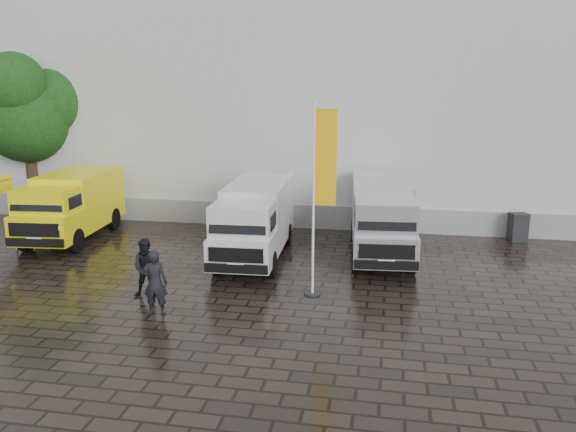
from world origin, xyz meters
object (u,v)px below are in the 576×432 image
(person_tent, at_px, (147,268))
(person_front, at_px, (155,283))
(van_yellow, at_px, (72,207))
(van_white, at_px, (255,222))
(flagpole, at_px, (320,188))
(wheelie_bin, at_px, (518,227))
(van_silver, at_px, (381,219))

(person_tent, bearing_deg, person_front, -73.48)
(van_yellow, bearing_deg, van_white, -13.21)
(van_yellow, xyz_separation_m, person_tent, (5.49, -5.25, -0.42))
(flagpole, bearing_deg, van_white, 130.44)
(van_white, distance_m, wheelie_bin, 10.40)
(van_white, bearing_deg, person_tent, -120.25)
(flagpole, xyz_separation_m, wheelie_bin, (6.89, 7.17, -2.59))
(van_white, bearing_deg, van_yellow, 169.08)
(wheelie_bin, bearing_deg, van_yellow, 179.66)
(van_silver, distance_m, person_front, 8.68)
(van_yellow, xyz_separation_m, flagpole, (10.32, -4.23, 1.86))
(wheelie_bin, xyz_separation_m, person_front, (-10.94, -9.40, 0.34))
(wheelie_bin, bearing_deg, person_front, -149.36)
(person_tent, bearing_deg, wheelie_bin, 18.93)
(van_yellow, distance_m, person_tent, 7.61)
(person_front, bearing_deg, van_white, -111.52)
(van_yellow, bearing_deg, van_silver, -4.67)
(flagpole, bearing_deg, person_front, -151.10)
(van_silver, height_order, wheelie_bin, van_silver)
(van_white, height_order, person_front, van_white)
(person_front, bearing_deg, person_tent, -64.47)
(van_white, xyz_separation_m, person_tent, (-2.16, -4.14, -0.43))
(van_silver, bearing_deg, person_front, -135.77)
(person_front, bearing_deg, van_silver, -138.12)
(van_white, height_order, van_silver, van_silver)
(van_white, xyz_separation_m, flagpole, (2.66, -3.12, 1.86))
(flagpole, bearing_deg, person_tent, -168.06)
(van_white, height_order, flagpole, flagpole)
(van_white, xyz_separation_m, van_silver, (4.31, 1.17, 0.02))
(flagpole, distance_m, person_front, 5.14)
(van_silver, distance_m, flagpole, 4.96)
(van_silver, height_order, person_front, van_silver)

